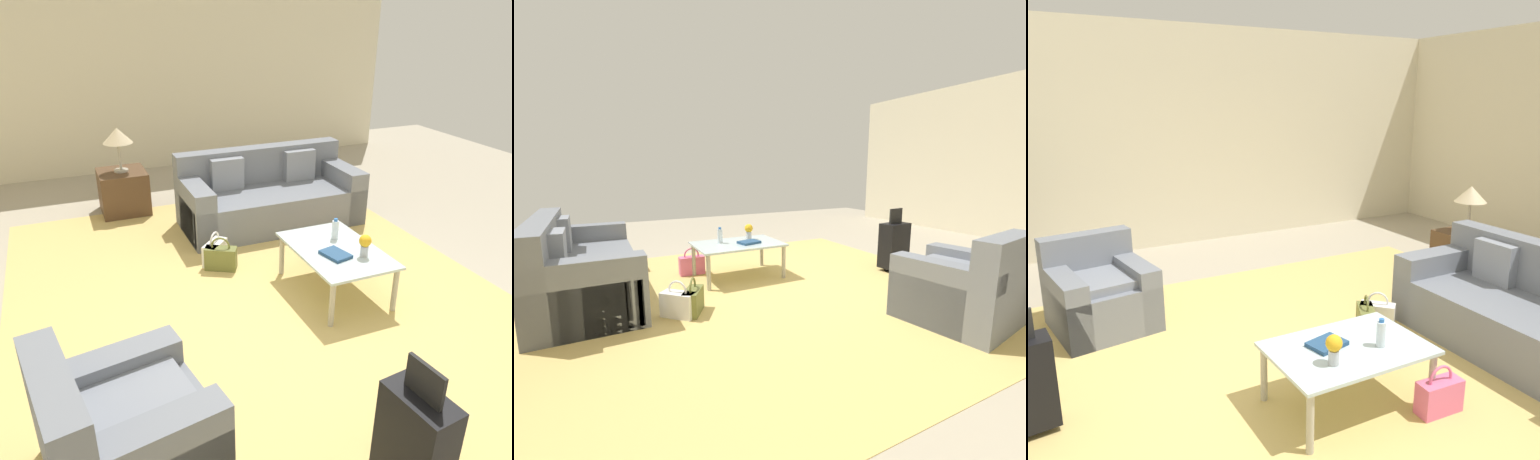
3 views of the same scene
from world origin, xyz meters
The scene contains 12 objects.
ground_plane centered at (0.00, 0.00, 0.00)m, with size 12.00×12.00×0.00m, color #A89E89.
area_rug centered at (0.60, 0.20, 0.00)m, with size 5.20×4.40×0.01m, color tan.
couch centered at (2.20, -0.60, 0.31)m, with size 0.96×2.15×0.89m.
armchair centered at (-0.91, 1.67, 0.30)m, with size 0.98×1.02×0.84m.
coffee_table centered at (0.40, -0.50, 0.39)m, with size 1.08×0.73×0.45m.
water_bottle centered at (0.60, -0.60, 0.54)m, with size 0.06×0.06×0.20m.
coffee_table_book centered at (0.28, -0.42, 0.46)m, with size 0.25×0.19×0.03m, color navy.
flower_vase centered at (0.18, -0.65, 0.57)m, with size 0.11×0.11×0.21m.
suitcase_black centered at (-1.60, 0.20, 0.36)m, with size 0.42×0.26×0.85m.
handbag_olive centered at (1.21, 0.35, 0.13)m, with size 0.28×0.35×0.36m.
handbag_pink centered at (0.90, -0.88, 0.13)m, with size 0.33×0.16×0.36m.
handbag_white centered at (1.36, 0.36, 0.13)m, with size 0.32×0.33×0.36m.
Camera 2 is at (2.00, 3.44, 1.38)m, focal length 24.00 mm.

